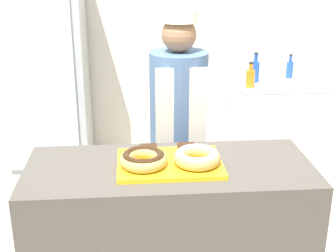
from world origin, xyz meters
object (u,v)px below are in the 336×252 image
(brownie_back_left, at_px, (149,149))
(chest_freezer, at_px, (285,127))
(serving_tray, at_px, (170,164))
(brownie_back_right, at_px, (186,148))
(donut_light_glaze, at_px, (197,157))
(bottle_blue_b, at_px, (290,69))
(bottle_orange, at_px, (250,78))
(donut_chocolate_glaze, at_px, (143,158))
(bottle_blue, at_px, (255,71))
(baker_person, at_px, (178,131))
(beverage_fridge, at_px, (44,76))

(brownie_back_left, bearing_deg, chest_freezer, 51.19)
(serving_tray, relative_size, brownie_back_left, 5.86)
(chest_freezer, bearing_deg, serving_tray, -124.53)
(brownie_back_right, bearing_deg, donut_light_glaze, -79.14)
(donut_light_glaze, relative_size, bottle_blue_b, 1.09)
(serving_tray, bearing_deg, bottle_orange, 63.22)
(donut_chocolate_glaze, bearing_deg, chest_freezer, 53.23)
(bottle_blue, bearing_deg, serving_tray, -116.73)
(donut_chocolate_glaze, relative_size, chest_freezer, 0.25)
(serving_tray, relative_size, brownie_back_right, 5.86)
(chest_freezer, bearing_deg, bottle_blue_b, 72.70)
(serving_tray, xyz_separation_m, bottle_orange, (0.83, 1.65, 0.01))
(serving_tray, height_order, brownie_back_left, brownie_back_left)
(serving_tray, bearing_deg, bottle_blue_b, 56.71)
(baker_person, bearing_deg, chest_freezer, 45.54)
(bottle_orange, xyz_separation_m, bottle_blue_b, (0.44, 0.29, -0.00))
(bottle_blue_b, bearing_deg, bottle_orange, -146.66)
(bottle_blue, bearing_deg, brownie_back_right, -115.74)
(donut_chocolate_glaze, height_order, bottle_blue, bottle_blue)
(serving_tray, xyz_separation_m, donut_chocolate_glaze, (-0.13, -0.04, 0.05))
(chest_freezer, xyz_separation_m, bottle_blue_b, (0.05, 0.16, 0.51))
(brownie_back_left, distance_m, bottle_blue_b, 2.27)
(serving_tray, xyz_separation_m, donut_light_glaze, (0.13, -0.04, 0.05))
(donut_light_glaze, relative_size, bottle_orange, 1.08)
(donut_light_glaze, distance_m, baker_person, 0.69)
(bottle_blue, xyz_separation_m, bottle_orange, (-0.09, -0.18, -0.02))
(donut_chocolate_glaze, bearing_deg, serving_tray, 16.16)
(donut_light_glaze, distance_m, brownie_back_right, 0.17)
(brownie_back_right, relative_size, chest_freezer, 0.10)
(beverage_fridge, height_order, chest_freezer, beverage_fridge)
(beverage_fridge, distance_m, bottle_orange, 1.76)
(donut_chocolate_glaze, height_order, bottle_orange, bottle_orange)
(donut_chocolate_glaze, bearing_deg, bottle_blue, 60.53)
(brownie_back_right, height_order, chest_freezer, brownie_back_right)
(donut_light_glaze, distance_m, bottle_blue_b, 2.28)
(serving_tray, height_order, brownie_back_right, brownie_back_right)
(beverage_fridge, distance_m, bottle_blue, 1.84)
(bottle_blue, bearing_deg, beverage_fridge, -178.31)
(bottle_orange, bearing_deg, baker_person, -125.68)
(serving_tray, bearing_deg, baker_person, 80.21)
(baker_person, bearing_deg, beverage_fridge, 132.54)
(baker_person, bearing_deg, brownie_back_left, -112.51)
(donut_chocolate_glaze, distance_m, chest_freezer, 2.33)
(donut_light_glaze, relative_size, beverage_fridge, 0.12)
(brownie_back_right, xyz_separation_m, beverage_fridge, (-1.02, 1.64, 0.00))
(donut_chocolate_glaze, xyz_separation_m, donut_light_glaze, (0.27, 0.00, 0.00))
(serving_tray, distance_m, bottle_blue, 2.04)
(beverage_fridge, bearing_deg, serving_tray, -62.50)
(donut_chocolate_glaze, height_order, baker_person, baker_person)
(baker_person, relative_size, bottle_blue, 6.13)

